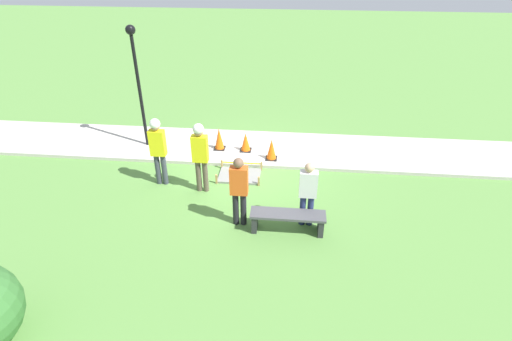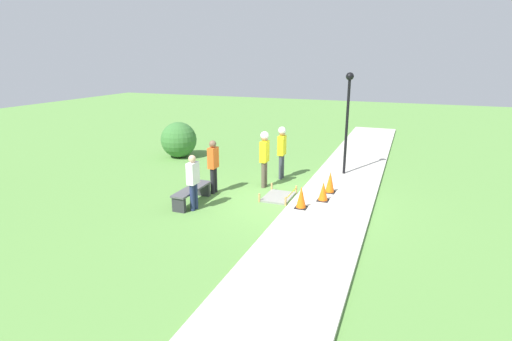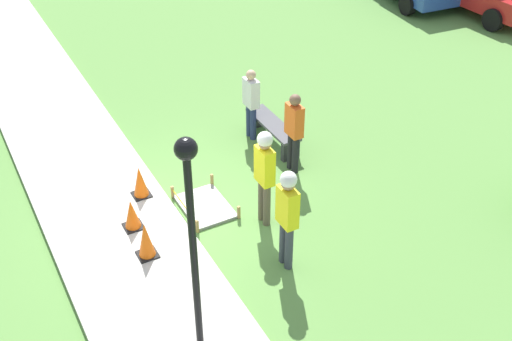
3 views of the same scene
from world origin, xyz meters
The scene contains 13 objects.
ground_plane centered at (0.00, 0.00, 0.00)m, with size 60.00×60.00×0.00m, color #5B8E42.
sidewalk centered at (0.00, -1.18, 0.05)m, with size 28.00×2.36×0.10m.
wet_concrete_patch centered at (0.15, 0.53, 0.04)m, with size 1.21×0.89×0.27m.
traffic_cone_near_patch centered at (-0.68, -0.43, 0.42)m, with size 0.34×0.34×0.65m.
traffic_cone_far_patch centered at (0.15, -0.89, 0.39)m, with size 0.34×0.34×0.59m.
traffic_cone_sidewalk_edge centered at (0.99, -0.93, 0.44)m, with size 0.34×0.34×0.69m.
park_bench centered at (-1.26, 2.82, 0.34)m, with size 1.70×0.44×0.49m.
worker_supervisor centered at (2.21, 1.09, 1.16)m, with size 0.40×0.28×1.91m.
worker_assistant centered at (1.04, 1.33, 1.18)m, with size 0.40×0.28×1.93m.
bystander_in_orange_shirt centered at (-0.14, 2.65, 1.00)m, with size 0.40×0.23×1.75m.
bystander_in_gray_shirt centered at (-1.68, 2.51, 0.92)m, with size 0.40×0.22×1.64m.
lamppost_near centered at (3.35, -1.00, 2.53)m, with size 0.28×0.28×3.68m.
shrub_rounded_near centered at (3.64, 6.30, 0.78)m, with size 1.56×1.56×1.56m.
Camera 2 is at (-11.20, -3.12, 4.31)m, focal length 28.00 mm.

